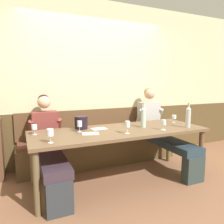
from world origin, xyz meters
TOP-DOWN VIEW (x-y plane):
  - ground_plane at (0.00, 0.00)m, footprint 6.80×6.80m
  - room_wall_back at (0.00, 1.09)m, footprint 6.80×0.08m
  - wood_wainscot_panel at (0.00, 1.04)m, footprint 6.80×0.03m
  - wall_bench at (0.00, 0.83)m, footprint 2.73×0.42m
  - dining_table at (0.00, 0.09)m, footprint 2.43×0.87m
  - person_right_seat at (-0.93, 0.43)m, footprint 0.48×1.35m
  - person_center_left_seat at (0.94, 0.42)m, footprint 0.50×1.33m
  - ice_bucket at (-0.48, 0.37)m, footprint 0.18×0.18m
  - wine_bottle_green_tall at (0.38, 0.09)m, footprint 0.07×0.07m
  - wine_bottle_clear_water at (0.96, -0.18)m, footprint 0.07×0.07m
  - wine_glass_center_front at (-0.01, -0.15)m, footprint 0.06×0.06m
  - wine_glass_mid_left at (-0.98, -0.19)m, footprint 0.07×0.07m
  - wine_glass_mid_right at (0.54, -0.17)m, footprint 0.07×0.07m
  - wine_glass_left_end at (-0.55, 0.18)m, footprint 0.06×0.06m
  - wine_glass_center_rear at (-1.11, 0.27)m, footprint 0.07×0.07m
  - wine_glass_near_bucket at (1.03, 0.21)m, footprint 0.07×0.07m
  - tasting_sheet_left_guest at (-0.45, 0.03)m, footprint 0.24×0.20m
  - tasting_sheet_right_guest at (-0.25, 0.26)m, footprint 0.22×0.16m

SIDE VIEW (x-z plane):
  - ground_plane at x=0.00m, z-range -0.02..0.00m
  - wall_bench at x=0.00m, z-range -0.19..0.75m
  - wood_wainscot_panel at x=0.00m, z-range 0.00..0.93m
  - person_right_seat at x=-0.93m, z-range -0.02..1.21m
  - person_center_left_seat at x=0.94m, z-range -0.04..1.27m
  - dining_table at x=0.00m, z-range 0.31..1.06m
  - tasting_sheet_left_guest at x=-0.45m, z-range 0.76..0.76m
  - tasting_sheet_right_guest at x=-0.25m, z-range 0.76..0.76m
  - wine_glass_near_bucket at x=1.03m, z-range 0.78..0.91m
  - ice_bucket at x=-0.48m, z-range 0.76..0.94m
  - wine_glass_center_rear at x=-1.11m, z-range 0.78..0.91m
  - wine_glass_mid_right at x=0.54m, z-range 0.79..0.93m
  - wine_glass_left_end at x=-0.55m, z-range 0.79..0.94m
  - wine_glass_mid_left at x=-0.98m, z-range 0.79..0.95m
  - wine_glass_center_front at x=-0.01m, z-range 0.79..0.95m
  - wine_bottle_green_tall at x=0.38m, z-range 0.73..1.10m
  - wine_bottle_clear_water at x=0.96m, z-range 0.74..1.10m
  - room_wall_back at x=0.00m, z-range 0.00..2.80m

